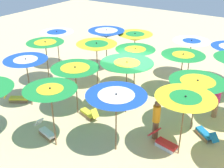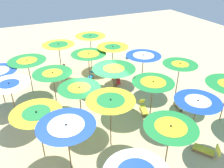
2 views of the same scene
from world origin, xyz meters
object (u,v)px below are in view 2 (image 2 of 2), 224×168
(beach_umbrella_8, at_px, (89,57))
(beachgoer_1, at_px, (65,75))
(beach_umbrella_7, at_px, (114,72))
(beach_umbrella_9, at_px, (59,47))
(beach_umbrella_6, at_px, (153,85))
(lounger_3, at_px, (90,77))
(beach_umbrella_18, at_px, (10,87))
(lounger_1, at_px, (116,80))
(lounger_4, at_px, (206,150))
(beach_umbrella_2, at_px, (143,58))
(beach_umbrella_1, at_px, (180,67))
(beach_umbrella_17, at_px, (37,117))
(beachgoer_0, at_px, (115,75))
(beach_umbrella_16, at_px, (67,130))
(beach_umbrella_11, at_px, (111,104))
(beach_ball, at_px, (127,57))
(lounger_2, at_px, (180,106))
(beach_umbrella_5, at_px, (197,105))
(beach_umbrella_3, at_px, (113,49))
(beach_umbrella_12, at_px, (79,90))
(beach_umbrella_10, at_px, (170,130))
(beach_umbrella_13, at_px, (53,76))
(lounger_0, at_px, (144,109))
(beach_umbrella_4, at_px, (90,38))
(beach_umbrella_14, at_px, (28,63))

(beach_umbrella_8, bearing_deg, beachgoer_1, 70.54)
(beach_umbrella_7, height_order, beach_umbrella_9, beach_umbrella_7)
(beach_umbrella_6, xyz_separation_m, lounger_3, (5.47, 1.34, -1.90))
(beach_umbrella_18, height_order, lounger_1, beach_umbrella_18)
(lounger_4, bearing_deg, beach_umbrella_2, -36.28)
(beach_umbrella_1, bearing_deg, beach_umbrella_17, 97.34)
(beach_umbrella_2, distance_m, lounger_4, 6.33)
(lounger_3, xyz_separation_m, beachgoer_0, (-1.69, -1.10, 0.70))
(beach_umbrella_2, bearing_deg, beach_umbrella_16, 127.10)
(beach_umbrella_11, height_order, beach_ball, beach_umbrella_11)
(beach_umbrella_18, distance_m, lounger_2, 9.09)
(beach_umbrella_5, bearing_deg, beach_umbrella_18, 53.86)
(beach_umbrella_5, relative_size, beach_umbrella_7, 0.95)
(beach_umbrella_3, distance_m, beach_umbrella_7, 3.41)
(beach_umbrella_16, bearing_deg, beach_umbrella_3, -36.70)
(beach_umbrella_5, relative_size, beachgoer_1, 1.48)
(beach_umbrella_6, bearing_deg, beach_umbrella_18, 65.96)
(lounger_3, bearing_deg, lounger_4, 52.05)
(lounger_2, relative_size, beach_ball, 4.72)
(beach_umbrella_3, bearing_deg, beach_ball, -43.46)
(beach_umbrella_5, bearing_deg, beach_umbrella_7, 25.12)
(beach_umbrella_3, bearing_deg, beach_umbrella_9, 60.56)
(beach_umbrella_2, bearing_deg, lounger_3, 44.61)
(lounger_1, height_order, lounger_3, lounger_1)
(lounger_1, bearing_deg, beach_umbrella_12, 144.14)
(beach_umbrella_2, height_order, beach_umbrella_7, beach_umbrella_7)
(beach_umbrella_10, bearing_deg, beach_umbrella_13, 23.34)
(lounger_1, xyz_separation_m, beach_ball, (3.41, -2.71, -0.09))
(beachgoer_1, bearing_deg, lounger_1, 107.84)
(beach_umbrella_13, distance_m, lounger_0, 5.25)
(beach_umbrella_16, bearing_deg, beach_umbrella_8, -26.17)
(beach_umbrella_6, bearing_deg, lounger_4, -164.67)
(lounger_0, height_order, lounger_1, lounger_1)
(beach_umbrella_13, distance_m, beachgoer_1, 2.63)
(beach_umbrella_8, height_order, beach_umbrella_17, beach_umbrella_17)
(beach_umbrella_10, bearing_deg, beach_umbrella_1, -42.82)
(lounger_2, bearing_deg, beach_umbrella_8, 50.93)
(beach_umbrella_7, relative_size, beachgoer_0, 1.49)
(beach_umbrella_10, bearing_deg, lounger_1, -11.36)
(lounger_3, height_order, beach_ball, lounger_3)
(beach_umbrella_4, distance_m, beachgoer_0, 4.01)
(beach_ball, bearing_deg, beachgoer_0, 142.49)
(beach_umbrella_2, height_order, beach_ball, beach_umbrella_2)
(beach_umbrella_1, xyz_separation_m, beachgoer_0, (2.98, 2.51, -1.40))
(beach_umbrella_2, distance_m, lounger_0, 3.20)
(beach_umbrella_2, bearing_deg, lounger_1, 38.96)
(lounger_0, xyz_separation_m, lounger_2, (-0.61, -2.03, 0.01))
(beach_umbrella_9, height_order, beach_umbrella_14, beach_umbrella_9)
(beach_ball, bearing_deg, beach_umbrella_1, 175.80)
(beach_umbrella_10, xyz_separation_m, beach_umbrella_16, (1.54, 3.33, 0.04))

